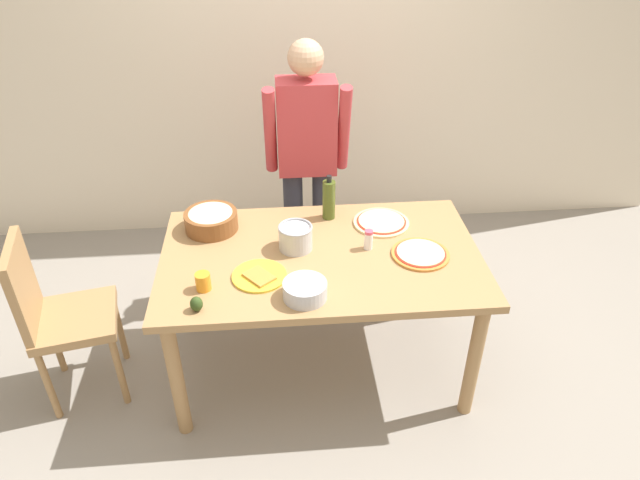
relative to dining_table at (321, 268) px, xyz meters
The scene contains 15 objects.
ground 0.67m from the dining_table, ahead, with size 8.00×8.00×0.00m, color gray.
wall_back 1.72m from the dining_table, 90.00° to the left, with size 5.60×0.10×2.60m, color beige.
dining_table is the anchor object (origin of this frame).
person_cook 0.80m from the dining_table, 91.24° to the left, with size 0.49×0.25×1.62m.
chair_wooden_left 1.33m from the dining_table, behind, with size 0.47×0.47×0.95m.
pizza_raw_on_board 0.45m from the dining_table, 36.29° to the left, with size 0.30×0.30×0.02m.
pizza_cooked_on_tray 0.51m from the dining_table, ahead, with size 0.29×0.29×0.02m.
plate_with_slice 0.36m from the dining_table, 151.23° to the right, with size 0.26×0.26×0.02m.
popcorn_bowl 0.65m from the dining_table, 153.11° to the left, with size 0.28×0.28×0.11m.
mixing_bowl_steel 0.37m from the dining_table, 106.73° to the right, with size 0.20×0.20×0.08m.
olive_oil_bottle 0.41m from the dining_table, 77.99° to the left, with size 0.07×0.07×0.26m.
steel_pot 0.21m from the dining_table, 152.50° to the left, with size 0.17×0.17×0.13m.
cup_orange 0.62m from the dining_table, 157.20° to the right, with size 0.07×0.07×0.09m, color orange.
salt_shaker 0.28m from the dining_table, ahead, with size 0.04×0.04×0.11m.
avocado 0.70m from the dining_table, 146.43° to the right, with size 0.06×0.06×0.07m, color #2D4219.
Camera 1 is at (-0.21, -2.35, 2.41)m, focal length 32.26 mm.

